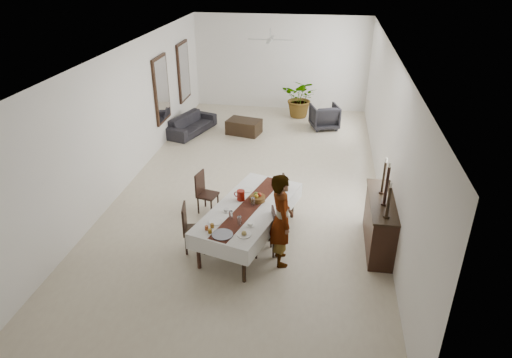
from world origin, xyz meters
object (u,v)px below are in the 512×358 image
(dining_table_top, at_px, (249,208))
(woman, at_px, (281,220))
(sideboard_body, at_px, (379,224))
(sofa, at_px, (191,124))
(red_pitcher, at_px, (241,195))

(dining_table_top, distance_m, woman, 0.89)
(sideboard_body, bearing_deg, woman, -157.29)
(sofa, bearing_deg, red_pitcher, -136.62)
(dining_table_top, distance_m, red_pitcher, 0.33)
(red_pitcher, distance_m, sideboard_body, 2.69)
(woman, relative_size, sideboard_body, 1.08)
(sideboard_body, xyz_separation_m, sofa, (-5.22, 5.34, -0.22))
(dining_table_top, height_order, sideboard_body, sideboard_body)
(red_pitcher, bearing_deg, sideboard_body, -0.68)
(sideboard_body, bearing_deg, red_pitcher, 179.32)
(red_pitcher, distance_m, woman, 1.17)
(red_pitcher, height_order, sideboard_body, sideboard_body)
(sofa, bearing_deg, dining_table_top, -135.80)
(red_pitcher, height_order, woman, woman)
(sofa, bearing_deg, woman, -132.96)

